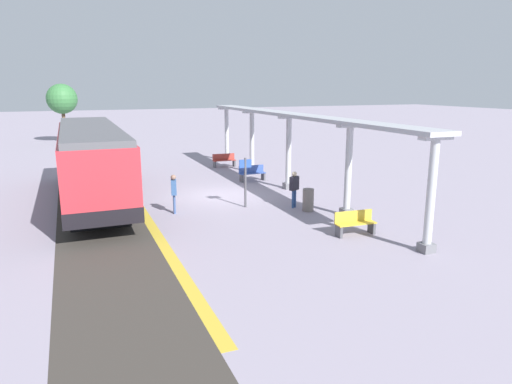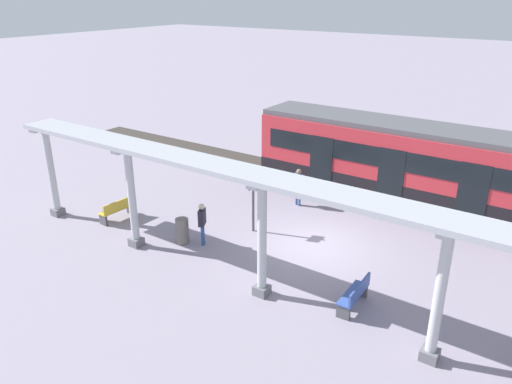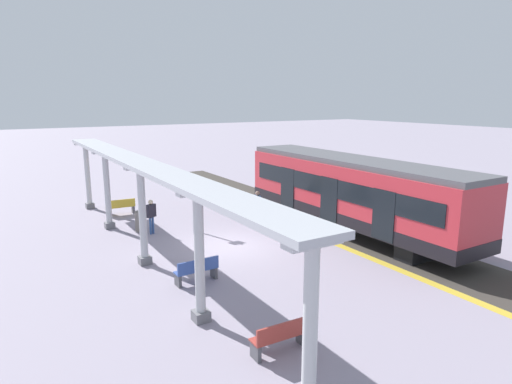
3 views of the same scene
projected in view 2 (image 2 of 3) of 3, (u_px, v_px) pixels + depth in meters
ground_plane at (314, 245)px, 18.23m from camera, size 176.00×176.00×0.00m
tactile_edge_strip at (359, 208)px, 21.27m from camera, size 0.37×26.04×0.01m
trackbed at (375, 195)px, 22.64m from camera, size 3.20×38.04×0.01m
train_near_carriage at (402, 161)px, 21.38m from camera, size 2.65×12.88×3.48m
canopy_pillar_nearest at (51, 172)px, 19.90m from camera, size 1.10×0.44×3.76m
canopy_pillar_second at (132, 198)px, 17.45m from camera, size 1.10×0.44×3.76m
canopy_pillar_third at (262, 239)px, 14.55m from camera, size 1.10×0.44×3.76m
canopy_pillar_fourth at (439, 296)px, 11.87m from camera, size 1.10×0.44×3.76m
canopy_beam at (259, 177)px, 13.88m from camera, size 1.20×20.94×0.16m
bench_near_end at (355, 295)px, 14.47m from camera, size 1.51×0.49×0.86m
bench_far_end at (118, 210)px, 20.05m from camera, size 1.52×0.52×0.86m
trash_bin at (182, 231)px, 18.20m from camera, size 0.48×0.48×0.96m
platform_info_sign at (253, 199)px, 18.77m from camera, size 0.56×0.10×2.20m
passenger_waiting_near_edge at (299, 183)px, 21.17m from camera, size 0.30×0.51×1.65m
passenger_by_the_benches at (202, 219)px, 17.88m from camera, size 0.51×0.41×1.62m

